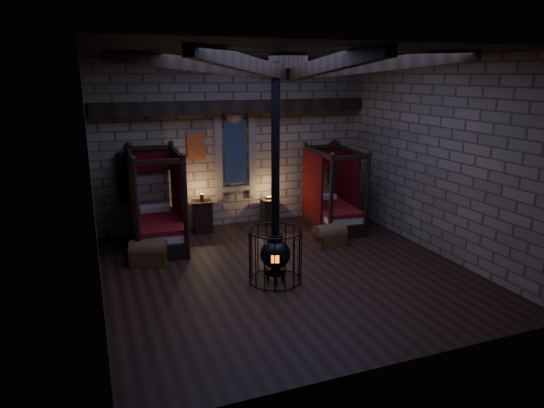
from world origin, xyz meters
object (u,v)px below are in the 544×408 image
object	(u,v)px
trunk_left	(149,253)
stove	(275,251)
bed_right	(332,208)
trunk_right	(330,236)
bed_left	(158,223)

from	to	relation	value
trunk_left	stove	size ratio (longest dim) A/B	0.21
bed_right	stove	distance (m)	3.75
stove	trunk_right	bearing A→B (deg)	58.68
bed_left	bed_right	size ratio (longest dim) A/B	1.08
bed_left	trunk_left	distance (m)	1.19
stove	trunk_left	bearing A→B (deg)	162.26
bed_left	trunk_right	distance (m)	3.96
trunk_left	stove	xyz separation A→B (m)	(2.14, -1.77, 0.39)
trunk_right	bed_left	bearing A→B (deg)	153.85
bed_left	trunk_left	xyz separation A→B (m)	(-0.36, -1.10, -0.30)
bed_right	stove	xyz separation A→B (m)	(-2.62, -2.68, 0.13)
bed_right	trunk_right	world-z (taller)	bed_right
bed_left	stove	xyz separation A→B (m)	(1.77, -2.86, 0.09)
trunk_right	stove	world-z (taller)	stove
trunk_left	stove	world-z (taller)	stove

